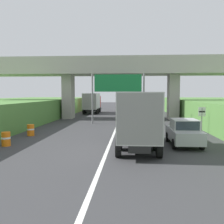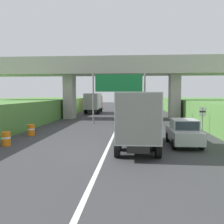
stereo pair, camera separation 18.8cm
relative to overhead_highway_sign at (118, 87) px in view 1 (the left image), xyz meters
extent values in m
cube|color=white|center=(0.00, -0.78, -4.15)|extent=(0.20, 93.37, 0.01)
cube|color=#ADA89E|center=(0.00, 5.89, 2.29)|extent=(40.00, 4.80, 1.10)
cube|color=#ADA89E|center=(0.00, 3.67, 3.39)|extent=(40.00, 0.36, 1.10)
cube|color=#ADA89E|center=(0.00, 8.11, 3.39)|extent=(40.00, 0.36, 1.10)
cube|color=#9F9A91|center=(-7.04, 5.89, -1.21)|extent=(1.30, 2.20, 5.89)
cube|color=#9F9A91|center=(7.04, 5.89, -1.21)|extent=(1.30, 2.20, 5.89)
cylinder|color=slate|center=(-2.85, 0.00, -1.36)|extent=(0.18, 0.18, 5.59)
cylinder|color=slate|center=(2.85, 0.00, -1.36)|extent=(0.18, 0.18, 5.59)
cube|color=#167238|center=(0.00, 0.00, 0.39)|extent=(5.20, 0.12, 1.90)
cube|color=white|center=(0.00, -0.01, 0.39)|extent=(4.89, 0.01, 1.67)
cylinder|color=slate|center=(7.40, -6.11, -3.05)|extent=(0.08, 0.08, 2.20)
cube|color=white|center=(7.40, -6.12, -2.30)|extent=(0.60, 0.03, 0.76)
cube|color=black|center=(7.40, -6.14, -2.30)|extent=(0.50, 0.01, 0.12)
cube|color=black|center=(-5.16, 15.31, -3.49)|extent=(1.10, 7.30, 0.36)
cube|color=red|center=(-5.16, 17.91, -2.26)|extent=(2.10, 2.10, 2.10)
cube|color=#2D3842|center=(-5.16, 18.93, -1.96)|extent=(1.89, 0.06, 0.90)
cube|color=silver|center=(-5.16, 14.26, -2.01)|extent=(2.30, 5.20, 2.60)
cube|color=#A8A8A4|center=(-5.16, 11.68, -2.01)|extent=(2.21, 0.04, 2.50)
cylinder|color=black|center=(-6.13, 17.91, -3.67)|extent=(0.30, 0.96, 0.96)
cylinder|color=black|center=(-4.19, 17.91, -3.67)|extent=(0.30, 0.96, 0.96)
cylinder|color=black|center=(-6.23, 12.83, -3.67)|extent=(0.30, 0.96, 0.96)
cylinder|color=black|center=(-4.09, 12.83, -3.67)|extent=(0.30, 0.96, 0.96)
cylinder|color=black|center=(-6.23, 14.52, -3.67)|extent=(0.30, 0.96, 0.96)
cylinder|color=black|center=(-4.09, 14.52, -3.67)|extent=(0.30, 0.96, 0.96)
cube|color=black|center=(1.80, -12.06, -3.49)|extent=(1.10, 7.30, 0.36)
cube|color=black|center=(1.80, -9.46, -2.26)|extent=(2.10, 2.10, 2.10)
cube|color=#2D3842|center=(1.80, -8.44, -1.96)|extent=(1.89, 0.06, 0.90)
cube|color=#B7B7B2|center=(1.80, -13.11, -2.01)|extent=(2.30, 5.20, 2.60)
cube|color=gray|center=(1.80, -15.69, -2.01)|extent=(2.21, 0.04, 2.50)
cylinder|color=black|center=(0.83, -9.46, -3.67)|extent=(0.30, 0.96, 0.96)
cylinder|color=black|center=(2.77, -9.46, -3.67)|extent=(0.30, 0.96, 0.96)
cylinder|color=black|center=(0.73, -14.54, -3.67)|extent=(0.30, 0.96, 0.96)
cylinder|color=black|center=(2.87, -14.54, -3.67)|extent=(0.30, 0.96, 0.96)
cylinder|color=black|center=(0.73, -12.85, -3.67)|extent=(0.30, 0.96, 0.96)
cylinder|color=black|center=(2.87, -12.85, -3.67)|extent=(0.30, 0.96, 0.96)
cube|color=#B2B5B7|center=(4.83, -11.18, -3.45)|extent=(1.76, 4.10, 0.76)
cube|color=#B2B5B7|center=(4.83, -11.33, -2.75)|extent=(1.56, 1.90, 0.64)
cube|color=#2D3842|center=(4.83, -12.25, -2.75)|extent=(1.44, 0.06, 0.54)
cylinder|color=black|center=(4.01, -9.91, -3.83)|extent=(0.22, 0.64, 0.64)
cylinder|color=black|center=(5.65, -9.91, -3.83)|extent=(0.22, 0.64, 0.64)
cylinder|color=black|center=(4.01, -12.45, -3.83)|extent=(0.22, 0.64, 0.64)
cylinder|color=black|center=(5.65, -12.45, -3.83)|extent=(0.22, 0.64, 0.64)
cylinder|color=orange|center=(-6.62, -12.23, -3.70)|extent=(0.56, 0.56, 0.90)
cylinder|color=white|center=(-6.62, -12.23, -3.63)|extent=(0.57, 0.57, 0.12)
cylinder|color=orange|center=(-6.60, -8.27, -3.70)|extent=(0.56, 0.56, 0.90)
cylinder|color=white|center=(-6.60, -8.27, -3.63)|extent=(0.57, 0.57, 0.12)
camera|label=1|loc=(1.32, -27.53, -0.81)|focal=39.92mm
camera|label=2|loc=(1.50, -27.51, -0.81)|focal=39.92mm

